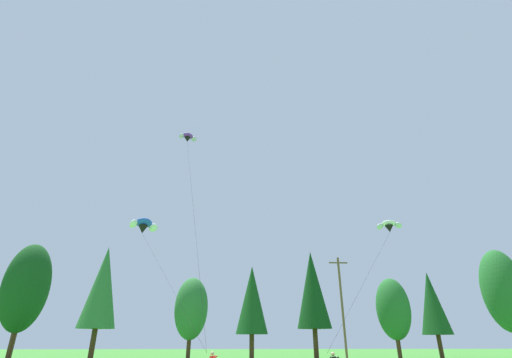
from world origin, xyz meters
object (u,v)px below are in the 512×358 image
Objects in this scene: utility_pole at (342,305)px; parafoil_kite_high_purple at (188,138)px; parafoil_kite_mid_white at (389,226)px; parafoil_kite_far_blue_white at (143,226)px.

utility_pole is 0.48× the size of parafoil_kite_high_purple.
parafoil_kite_high_purple is at bearing 172.55° from parafoil_kite_mid_white.
utility_pole is at bearing 5.32° from parafoil_kite_far_blue_white.
parafoil_kite_high_purple is 11.43m from parafoil_kite_far_blue_white.
parafoil_kite_high_purple is 1.88× the size of parafoil_kite_mid_white.
parafoil_kite_far_blue_white reaches higher than utility_pole.
utility_pole is 0.91× the size of parafoil_kite_mid_white.
utility_pole is 0.65× the size of parafoil_kite_far_blue_white.
parafoil_kite_high_purple is 24.57m from parafoil_kite_mid_white.
parafoil_kite_high_purple is at bearing -32.01° from parafoil_kite_far_blue_white.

